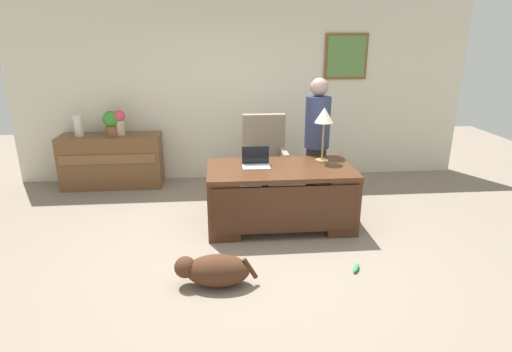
{
  "coord_description": "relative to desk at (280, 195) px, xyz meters",
  "views": [
    {
      "loc": [
        -0.39,
        -3.97,
        2.19
      ],
      "look_at": [
        -0.01,
        0.3,
        0.75
      ],
      "focal_mm": 29.35,
      "sensor_mm": 36.0,
      "label": 1
    }
  ],
  "objects": [
    {
      "name": "vase_with_flowers",
      "position": [
        -2.16,
        1.63,
        0.61
      ],
      "size": [
        0.17,
        0.17,
        0.37
      ],
      "color": "#C9AF91",
      "rests_on": "credenza"
    },
    {
      "name": "person_standing",
      "position": [
        0.55,
        0.59,
        0.48
      ],
      "size": [
        0.32,
        0.32,
        1.7
      ],
      "color": "#262323",
      "rests_on": "ground_plane"
    },
    {
      "name": "armchair",
      "position": [
        -0.08,
        1.04,
        0.11
      ],
      "size": [
        0.6,
        0.59,
        1.15
      ],
      "color": "gray",
      "rests_on": "ground_plane"
    },
    {
      "name": "credenza",
      "position": [
        -2.33,
        1.63,
        -0.0
      ],
      "size": [
        1.47,
        0.5,
        0.79
      ],
      "color": "brown",
      "rests_on": "ground_plane"
    },
    {
      "name": "potted_plant",
      "position": [
        -2.27,
        1.63,
        0.59
      ],
      "size": [
        0.24,
        0.24,
        0.36
      ],
      "color": "brown",
      "rests_on": "credenza"
    },
    {
      "name": "desk_lamp",
      "position": [
        0.54,
        0.22,
        0.86
      ],
      "size": [
        0.22,
        0.22,
        0.66
      ],
      "color": "#9E8447",
      "rests_on": "desk"
    },
    {
      "name": "laptop",
      "position": [
        -0.28,
        0.09,
        0.39
      ],
      "size": [
        0.32,
        0.22,
        0.22
      ],
      "color": "#B2B5BA",
      "rests_on": "desk"
    },
    {
      "name": "back_wall",
      "position": [
        -0.3,
        1.98,
        0.96
      ],
      "size": [
        7.0,
        0.16,
        2.7
      ],
      "color": "beige",
      "rests_on": "ground_plane"
    },
    {
      "name": "vase_empty",
      "position": [
        -2.75,
        1.63,
        0.54
      ],
      "size": [
        0.12,
        0.12,
        0.3
      ],
      "primitive_type": "cylinder",
      "color": "silver",
      "rests_on": "credenza"
    },
    {
      "name": "desk",
      "position": [
        0.0,
        0.0,
        0.0
      ],
      "size": [
        1.71,
        0.91,
        0.73
      ],
      "color": "#4C2B19",
      "rests_on": "ground_plane"
    },
    {
      "name": "dog_lying",
      "position": [
        -0.79,
        -1.21,
        -0.24
      ],
      "size": [
        0.76,
        0.34,
        0.3
      ],
      "color": "#472819",
      "rests_on": "ground_plane"
    },
    {
      "name": "dog_toy_bone",
      "position": [
        0.6,
        -1.08,
        -0.37
      ],
      "size": [
        0.13,
        0.18,
        0.05
      ],
      "primitive_type": "ellipsoid",
      "rotation": [
        0.0,
        0.0,
        4.21
      ],
      "color": "green",
      "rests_on": "ground_plane"
    },
    {
      "name": "ground_plane",
      "position": [
        -0.31,
        -0.62,
        -0.4
      ],
      "size": [
        12.0,
        12.0,
        0.0
      ],
      "primitive_type": "plane",
      "color": "gray"
    }
  ]
}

